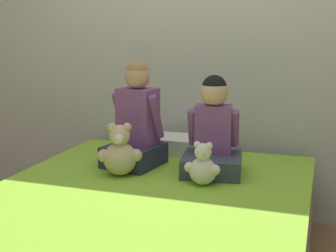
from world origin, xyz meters
TOP-DOWN VIEW (x-y plane):
  - wall_behind_bed at (0.00, 1.08)m, footprint 8.00×0.06m
  - bed at (0.00, 0.00)m, footprint 1.70×1.93m
  - child_on_left at (-0.24, 0.43)m, footprint 0.37×0.39m
  - child_on_right at (0.26, 0.43)m, footprint 0.40×0.41m
  - teddy_bear_held_by_left_child at (-0.24, 0.19)m, footprint 0.25×0.20m
  - teddy_bear_held_by_right_child at (0.26, 0.18)m, footprint 0.20×0.15m
  - pillow_at_headboard at (0.00, 0.80)m, footprint 0.59×0.27m

SIDE VIEW (x-z plane):
  - bed at x=0.00m, z-range 0.00..0.50m
  - pillow_at_headboard at x=0.00m, z-range 0.51..0.62m
  - teddy_bear_held_by_right_child at x=0.26m, z-range 0.49..0.73m
  - teddy_bear_held_by_left_child at x=-0.24m, z-range 0.48..0.79m
  - child_on_right at x=0.26m, z-range 0.44..1.02m
  - child_on_left at x=-0.24m, z-range 0.44..1.10m
  - wall_behind_bed at x=0.00m, z-range 0.00..2.50m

